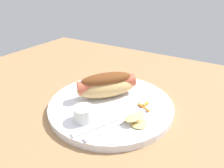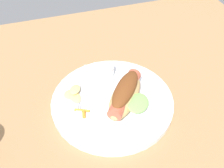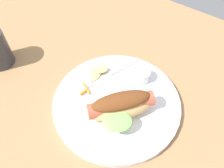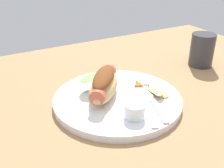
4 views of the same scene
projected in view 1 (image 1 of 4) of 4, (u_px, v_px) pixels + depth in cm
name	position (u px, v px, depth cm)	size (l,w,h in cm)	color
ground_plane	(121.00, 117.00, 47.44)	(120.00, 90.00, 1.80)	#9E754C
plate	(111.00, 105.00, 49.09)	(29.18, 29.18, 1.60)	white
hot_dog	(107.00, 85.00, 50.03)	(13.79, 15.06, 6.03)	tan
sauce_ramekin	(84.00, 114.00, 41.88)	(4.14, 4.14, 3.01)	white
fork	(118.00, 124.00, 41.10)	(6.65, 15.74, 0.40)	silver
knife	(107.00, 122.00, 41.65)	(15.45, 1.40, 0.36)	silver
chips_pile	(137.00, 120.00, 41.41)	(4.99, 6.20, 1.71)	#DDBF72
carrot_garnish	(144.00, 106.00, 46.55)	(3.47, 3.33, 0.75)	orange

